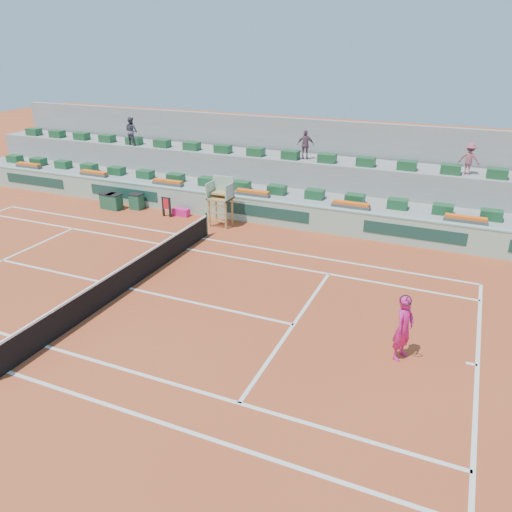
% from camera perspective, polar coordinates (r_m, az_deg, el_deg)
% --- Properties ---
extents(ground, '(90.00, 90.00, 0.00)m').
position_cam_1_polar(ground, '(18.98, -14.25, -3.62)').
color(ground, '#9B3C1E').
rests_on(ground, ground).
extents(seating_tier_lower, '(36.00, 4.00, 1.20)m').
position_cam_1_polar(seating_tier_lower, '(27.32, -0.86, 6.88)').
color(seating_tier_lower, gray).
rests_on(seating_tier_lower, ground).
extents(seating_tier_upper, '(36.00, 2.40, 2.60)m').
position_cam_1_polar(seating_tier_upper, '(28.55, 0.47, 9.07)').
color(seating_tier_upper, gray).
rests_on(seating_tier_upper, ground).
extents(stadium_back_wall, '(36.00, 0.40, 4.40)m').
position_cam_1_polar(stadium_back_wall, '(29.78, 1.70, 11.45)').
color(stadium_back_wall, gray).
rests_on(stadium_back_wall, ground).
extents(player_bag, '(0.88, 0.39, 0.39)m').
position_cam_1_polar(player_bag, '(26.26, -8.56, 4.98)').
color(player_bag, '#D41B78').
rests_on(player_bag, ground).
extents(spectator_left, '(0.91, 0.77, 1.65)m').
position_cam_1_polar(spectator_left, '(31.41, -14.06, 13.68)').
color(spectator_left, '#4D4D59').
rests_on(spectator_left, seating_tier_upper).
extents(spectator_mid, '(0.95, 0.56, 1.52)m').
position_cam_1_polar(spectator_mid, '(26.85, 5.68, 12.54)').
color(spectator_mid, '#6F4A59').
rests_on(spectator_mid, seating_tier_upper).
extents(spectator_right, '(1.02, 0.69, 1.46)m').
position_cam_1_polar(spectator_right, '(25.59, 23.20, 10.18)').
color(spectator_right, '#934955').
rests_on(spectator_right, seating_tier_upper).
extents(court_lines, '(23.89, 11.09, 0.01)m').
position_cam_1_polar(court_lines, '(18.98, -14.25, -3.60)').
color(court_lines, silver).
rests_on(court_lines, ground).
extents(tennis_net, '(0.10, 11.97, 1.10)m').
position_cam_1_polar(tennis_net, '(18.76, -14.41, -2.18)').
color(tennis_net, black).
rests_on(tennis_net, ground).
extents(advertising_hoarding, '(36.00, 0.34, 1.26)m').
position_cam_1_polar(advertising_hoarding, '(25.40, -2.86, 5.63)').
color(advertising_hoarding, '#90B69F').
rests_on(advertising_hoarding, ground).
extents(umpire_chair, '(1.10, 0.90, 2.40)m').
position_cam_1_polar(umpire_chair, '(24.29, -4.00, 7.01)').
color(umpire_chair, '#A0783C').
rests_on(umpire_chair, ground).
extents(seat_row_lower, '(32.90, 0.60, 0.44)m').
position_cam_1_polar(seat_row_lower, '(26.31, -1.68, 8.07)').
color(seat_row_lower, '#1A4E29').
rests_on(seat_row_lower, seating_tier_lower).
extents(seat_row_upper, '(32.90, 0.60, 0.44)m').
position_cam_1_polar(seat_row_upper, '(27.67, -0.02, 11.83)').
color(seat_row_upper, '#1A4E29').
rests_on(seat_row_upper, seating_tier_upper).
extents(flower_planters, '(26.80, 0.36, 0.28)m').
position_cam_1_polar(flower_planters, '(26.31, -5.42, 7.78)').
color(flower_planters, '#4B4B4B').
rests_on(flower_planters, seating_tier_lower).
extents(drink_cooler_a, '(0.67, 0.58, 0.84)m').
position_cam_1_polar(drink_cooler_a, '(27.74, -13.49, 6.10)').
color(drink_cooler_a, '#1A4E35').
rests_on(drink_cooler_a, ground).
extents(drink_cooler_b, '(0.74, 0.64, 0.84)m').
position_cam_1_polar(drink_cooler_b, '(27.97, -15.89, 5.98)').
color(drink_cooler_b, '#1A4E35').
rests_on(drink_cooler_b, ground).
extents(drink_cooler_c, '(0.78, 0.68, 0.84)m').
position_cam_1_polar(drink_cooler_c, '(28.28, -16.48, 6.10)').
color(drink_cooler_c, '#1A4E35').
rests_on(drink_cooler_c, ground).
extents(towel_rack, '(0.54, 0.09, 1.03)m').
position_cam_1_polar(towel_rack, '(26.11, -10.21, 5.71)').
color(towel_rack, black).
rests_on(towel_rack, ground).
extents(tennis_player, '(0.70, 0.98, 2.28)m').
position_cam_1_polar(tennis_player, '(14.74, 16.52, -7.86)').
color(tennis_player, '#D41B78').
rests_on(tennis_player, ground).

